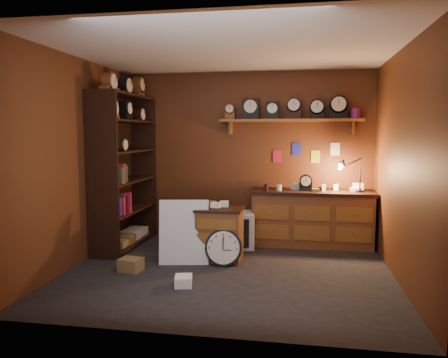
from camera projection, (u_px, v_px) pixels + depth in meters
floor at (229, 271)px, 5.48m from camera, size 4.00×4.00×0.00m
room_shell at (234, 133)px, 5.40m from camera, size 4.02×3.62×2.71m
shelving_unit at (123, 164)px, 6.61m from camera, size 0.47×1.60×2.58m
workbench at (312, 215)px, 6.70m from camera, size 1.85×0.66×1.36m
low_cabinet at (220, 231)px, 5.94m from camera, size 0.63×0.53×0.80m
big_round_clock at (224, 248)px, 5.67m from camera, size 0.49×0.16×0.49m
white_panel at (184, 263)px, 5.80m from camera, size 0.67×0.30×0.86m
mini_fridge at (237, 230)px, 6.61m from camera, size 0.58×0.60×0.53m
floor_box_a at (131, 265)px, 5.46m from camera, size 0.30×0.27×0.16m
floor_box_b at (183, 281)px, 4.93m from camera, size 0.23×0.26×0.11m
floor_box_c at (200, 243)px, 6.45m from camera, size 0.35×0.34×0.20m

